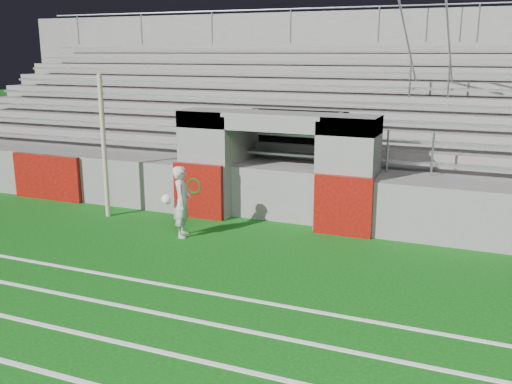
% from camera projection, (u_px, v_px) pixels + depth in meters
% --- Properties ---
extents(ground, '(90.00, 90.00, 0.00)m').
position_uv_depth(ground, '(210.00, 269.00, 10.74)').
color(ground, '#0C4C0E').
rests_on(ground, ground).
extents(field_post, '(0.12, 0.12, 3.48)m').
position_uv_depth(field_post, '(104.00, 147.00, 13.78)').
color(field_post, tan).
rests_on(field_post, ground).
extents(stadium_structure, '(26.00, 8.48, 5.42)m').
position_uv_depth(stadium_structure, '(327.00, 135.00, 17.52)').
color(stadium_structure, slate).
rests_on(stadium_structure, ground).
extents(goalkeeper_with_ball, '(0.63, 0.69, 1.58)m').
position_uv_depth(goalkeeper_with_ball, '(182.00, 202.00, 12.45)').
color(goalkeeper_with_ball, '#B5BBC0').
rests_on(goalkeeper_with_ball, ground).
extents(hose_coil, '(0.58, 0.14, 0.58)m').
position_uv_depth(hose_coil, '(195.00, 187.00, 13.89)').
color(hose_coil, '#0D440F').
rests_on(hose_coil, ground).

